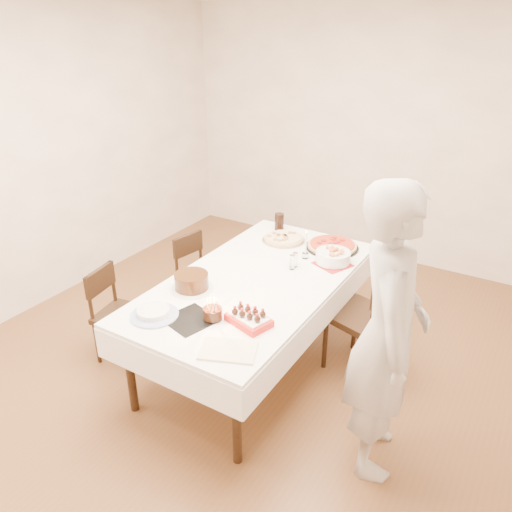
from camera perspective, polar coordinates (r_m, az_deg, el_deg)
The scene contains 22 objects.
floor at distance 4.16m, azimuth -0.53°, elevation -11.92°, with size 5.00×5.00×0.00m, color brown.
wall_back at distance 5.69m, azimuth 13.24°, elevation 13.04°, with size 4.50×0.04×2.70m, color #F7E6D0.
wall_left at distance 5.02m, azimuth -23.31°, elevation 9.97°, with size 0.04×5.00×2.70m, color #F7E6D0.
dining_table at distance 3.96m, azimuth 0.00°, elevation -7.41°, with size 1.14×2.14×0.75m, color white.
chair_right_savory at distance 3.90m, azimuth 12.07°, elevation -6.87°, with size 0.49×0.49×0.95m, color black, non-canonical shape.
chair_left_savory at distance 4.58m, azimuth -6.24°, elevation -2.45°, with size 0.39×0.39×0.77m, color black, non-canonical shape.
chair_left_dessert at distance 4.14m, azimuth -15.08°, elevation -6.55°, with size 0.40×0.40×0.78m, color black, non-canonical shape.
person at distance 2.95m, azimuth 14.77°, elevation -8.68°, with size 0.67×0.44×1.83m, color #BAB4AF.
pizza_white at distance 4.39m, azimuth 3.18°, elevation 1.97°, with size 0.38×0.38×0.04m, color beige.
pizza_pepperoni at distance 4.30m, azimuth 8.69°, elevation 1.18°, with size 0.45×0.45×0.04m, color red.
red_placemat at distance 4.03m, azimuth 8.75°, elevation -0.97°, with size 0.25×0.25×0.01m, color #B21E1E.
pasta_bowl at distance 4.04m, azimuth 8.79°, elevation -0.07°, with size 0.28×0.28×0.09m, color white.
taper_candle at distance 4.05m, azimuth 5.71°, elevation 1.36°, with size 0.05×0.05×0.25m, color white.
shaker_pair at distance 3.89m, azimuth 4.14°, elevation -0.71°, with size 0.10×0.10×0.12m, color white, non-canonical shape.
cola_glass at distance 4.61m, azimuth 2.67°, elevation 3.94°, with size 0.08×0.08×0.16m, color black.
layer_cake at distance 3.63m, azimuth -7.38°, elevation -2.92°, with size 0.31×0.31×0.12m, color #391F0E.
cake_board at distance 3.31m, azimuth -7.51°, elevation -7.25°, with size 0.29×0.29×0.01m, color black.
birthday_cake at distance 3.26m, azimuth -5.00°, elevation -6.03°, with size 0.12×0.12×0.14m, color #35170E.
strawberry_box at distance 3.23m, azimuth -0.83°, elevation -7.18°, with size 0.28×0.19×0.07m, color red, non-canonical shape.
box_lid at distance 3.01m, azimuth -3.20°, elevation -10.82°, with size 0.33×0.22×0.03m, color beige.
plate_stack at distance 3.39m, azimuth -11.65°, elevation -6.28°, with size 0.22×0.22×0.05m, color white.
china_plate at distance 3.39m, azimuth -11.52°, elevation -6.64°, with size 0.32×0.32×0.01m, color white.
Camera 1 is at (1.75, -2.78, 2.54)m, focal length 35.00 mm.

